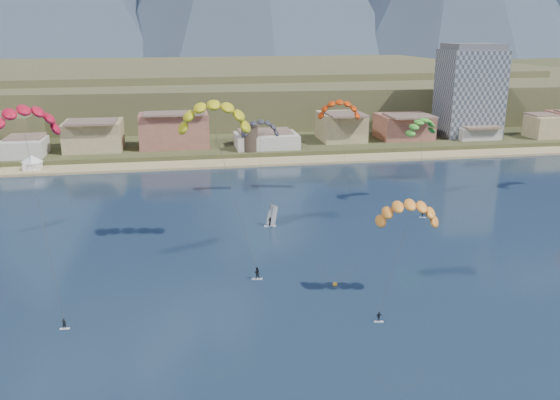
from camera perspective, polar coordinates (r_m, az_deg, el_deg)
name	(u,v)px	position (r m, az deg, el deg)	size (l,w,h in m)	color
ground	(323,342)	(78.60, 4.22, -13.61)	(2400.00, 2400.00, 0.00)	black
beach	(237,163)	(177.04, -4.22, 3.64)	(2200.00, 12.00, 0.90)	tan
land	(190,67)	(627.28, -8.72, 12.65)	(2200.00, 900.00, 4.00)	#4F4C2B
foothills	(254,89)	(302.43, -2.54, 10.67)	(940.00, 210.00, 18.00)	brown
town	(103,132)	(191.72, -16.84, 6.33)	(400.00, 24.00, 12.00)	beige
apartment_tower	(470,91)	(220.27, 17.94, 10.05)	(20.00, 16.00, 32.00)	gray
watchtower	(250,137)	(184.16, -2.97, 6.10)	(5.82, 5.82, 8.60)	#47382D
kitesurfer_red	(23,116)	(91.67, -23.72, 7.45)	(11.59, 17.59, 30.82)	silver
kitesurfer_yellow	(214,112)	(103.90, -6.42, 8.48)	(13.72, 19.30, 30.12)	silver
kitesurfer_orange	(408,209)	(86.37, 12.34, -0.81)	(11.69, 9.55, 17.27)	silver
kitesurfer_green	(422,125)	(135.57, 13.60, 7.13)	(9.28, 13.80, 21.33)	silver
distant_kite_dark	(260,125)	(139.61, -1.92, 7.28)	(9.41, 5.83, 20.09)	#262626
distant_kite_orange	(339,106)	(140.33, 5.78, 9.05)	(11.12, 7.14, 24.50)	#262626
windsurfer	(271,220)	(120.40, -0.89, -1.92)	(2.54, 2.78, 4.40)	silver
buoy	(335,284)	(94.42, 5.37, -8.15)	(0.73, 0.73, 0.73)	gold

